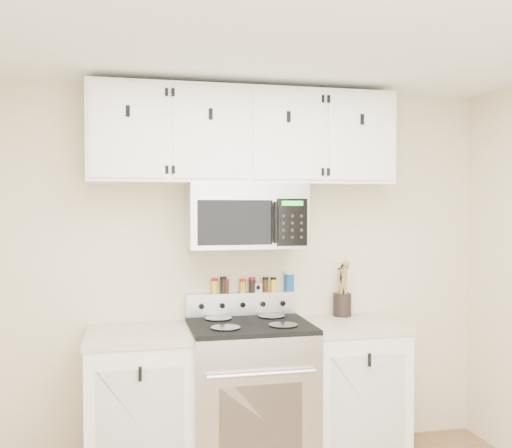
% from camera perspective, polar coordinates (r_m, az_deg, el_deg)
% --- Properties ---
extents(back_wall, '(3.50, 0.01, 2.50)m').
position_cam_1_polar(back_wall, '(3.95, -1.58, -4.65)').
color(back_wall, beige).
rests_on(back_wall, floor).
extents(range, '(0.76, 0.65, 1.10)m').
position_cam_1_polar(range, '(3.80, -0.64, -16.68)').
color(range, '#B7B7BA').
rests_on(range, floor).
extents(base_cabinet_left, '(0.64, 0.62, 0.92)m').
position_cam_1_polar(base_cabinet_left, '(3.76, -11.56, -17.34)').
color(base_cabinet_left, white).
rests_on(base_cabinet_left, floor).
extents(base_cabinet_right, '(0.64, 0.62, 0.92)m').
position_cam_1_polar(base_cabinet_right, '(4.02, 9.36, -16.06)').
color(base_cabinet_right, white).
rests_on(base_cabinet_right, floor).
extents(microwave, '(0.76, 0.44, 0.42)m').
position_cam_1_polar(microwave, '(3.73, -1.03, 0.84)').
color(microwave, '#9E9EA3').
rests_on(microwave, back_wall).
extents(upper_cabinets, '(2.00, 0.35, 0.62)m').
position_cam_1_polar(upper_cabinets, '(3.79, -1.12, 8.73)').
color(upper_cabinets, white).
rests_on(upper_cabinets, back_wall).
extents(utensil_crock, '(0.13, 0.13, 0.37)m').
position_cam_1_polar(utensil_crock, '(4.09, 8.61, -7.79)').
color(utensil_crock, black).
rests_on(utensil_crock, base_cabinet_right).
extents(kitchen_timer, '(0.07, 0.06, 0.06)m').
position_cam_1_polar(kitchen_timer, '(3.95, 0.13, -6.38)').
color(kitchen_timer, silver).
rests_on(kitchen_timer, range).
extents(salt_canister, '(0.07, 0.07, 0.13)m').
position_cam_1_polar(salt_canister, '(4.00, 3.33, -5.80)').
color(salt_canister, navy).
rests_on(salt_canister, range).
extents(spice_jar_0, '(0.04, 0.04, 0.10)m').
position_cam_1_polar(spice_jar_0, '(3.89, -4.17, -6.19)').
color(spice_jar_0, yellow).
rests_on(spice_jar_0, range).
extents(spice_jar_1, '(0.04, 0.04, 0.11)m').
position_cam_1_polar(spice_jar_1, '(3.90, -3.28, -6.10)').
color(spice_jar_1, black).
rests_on(spice_jar_1, range).
extents(spice_jar_2, '(0.04, 0.04, 0.09)m').
position_cam_1_polar(spice_jar_2, '(3.91, -2.97, -6.23)').
color(spice_jar_2, '#3E220F').
rests_on(spice_jar_2, range).
extents(spice_jar_3, '(0.04, 0.04, 0.09)m').
position_cam_1_polar(spice_jar_3, '(3.93, -1.35, -6.20)').
color(spice_jar_3, orange).
rests_on(spice_jar_3, range).
extents(spice_jar_4, '(0.05, 0.05, 0.10)m').
position_cam_1_polar(spice_jar_4, '(3.94, -0.38, -6.09)').
color(spice_jar_4, black).
rests_on(spice_jar_4, range).
extents(spice_jar_5, '(0.04, 0.04, 0.10)m').
position_cam_1_polar(spice_jar_5, '(3.96, 0.95, -6.06)').
color(spice_jar_5, '#3C220E').
rests_on(spice_jar_5, range).
extents(spice_jar_6, '(0.04, 0.04, 0.10)m').
position_cam_1_polar(spice_jar_6, '(3.97, 1.76, -6.05)').
color(spice_jar_6, yellow).
rests_on(spice_jar_6, range).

